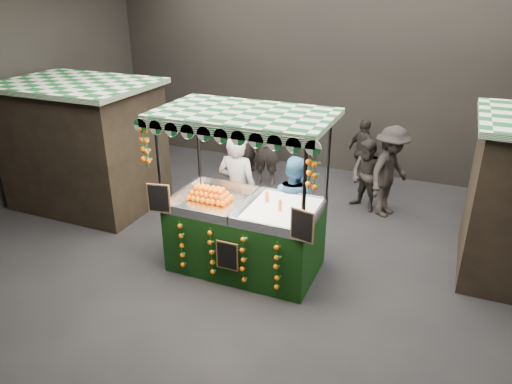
% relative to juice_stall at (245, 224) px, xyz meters
% --- Properties ---
extents(ground, '(12.00, 12.00, 0.00)m').
position_rel_juice_stall_xyz_m(ground, '(0.28, 0.10, -0.83)').
color(ground, black).
rests_on(ground, ground).
extents(market_hall, '(12.10, 10.10, 5.05)m').
position_rel_juice_stall_xyz_m(market_hall, '(0.28, 0.10, 2.56)').
color(market_hall, black).
rests_on(market_hall, ground).
extents(neighbour_stall_left, '(3.00, 2.20, 2.60)m').
position_rel_juice_stall_xyz_m(neighbour_stall_left, '(-4.12, 1.10, 0.48)').
color(neighbour_stall_left, black).
rests_on(neighbour_stall_left, ground).
extents(juice_stall, '(2.75, 1.62, 2.66)m').
position_rel_juice_stall_xyz_m(juice_stall, '(0.00, 0.00, 0.00)').
color(juice_stall, black).
rests_on(juice_stall, ground).
extents(vendor_grey, '(0.76, 0.51, 2.05)m').
position_rel_juice_stall_xyz_m(vendor_grey, '(-0.50, 0.81, 0.20)').
color(vendor_grey, slate).
rests_on(vendor_grey, ground).
extents(vendor_blue, '(0.99, 0.84, 1.77)m').
position_rel_juice_stall_xyz_m(vendor_blue, '(0.53, 0.88, 0.06)').
color(vendor_blue, '#2A5689').
rests_on(vendor_blue, ground).
extents(shopper_0, '(0.69, 0.50, 1.77)m').
position_rel_juice_stall_xyz_m(shopper_0, '(-1.02, 3.52, 0.06)').
color(shopper_0, '#2E2825').
rests_on(shopper_0, ground).
extents(shopper_1, '(0.91, 0.84, 1.51)m').
position_rel_juice_stall_xyz_m(shopper_1, '(1.39, 3.03, -0.07)').
color(shopper_1, '#2A2522').
rests_on(shopper_1, ground).
extents(shopper_2, '(0.96, 0.85, 1.56)m').
position_rel_juice_stall_xyz_m(shopper_2, '(1.04, 4.41, -0.05)').
color(shopper_2, black).
rests_on(shopper_2, ground).
extents(shopper_3, '(1.08, 1.38, 1.87)m').
position_rel_juice_stall_xyz_m(shopper_3, '(1.84, 2.96, 0.11)').
color(shopper_3, black).
rests_on(shopper_3, ground).
extents(shopper_4, '(1.06, 0.94, 1.82)m').
position_rel_juice_stall_xyz_m(shopper_4, '(-1.95, 4.18, 0.08)').
color(shopper_4, '#2C2623').
rests_on(shopper_4, ground).
extents(shopper_5, '(1.44, 1.41, 1.65)m').
position_rel_juice_stall_xyz_m(shopper_5, '(3.79, 3.00, -0.00)').
color(shopper_5, '#2E2A25').
rests_on(shopper_5, ground).
extents(shopper_6, '(0.42, 0.64, 1.73)m').
position_rel_juice_stall_xyz_m(shopper_6, '(-1.69, 3.99, 0.04)').
color(shopper_6, '#2A2522').
rests_on(shopper_6, ground).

